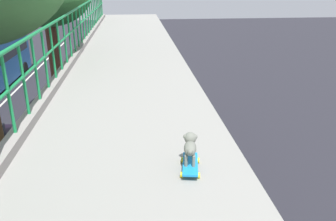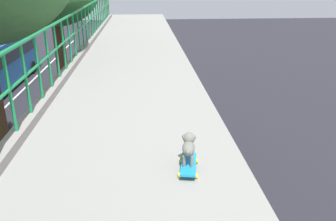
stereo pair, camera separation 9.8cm
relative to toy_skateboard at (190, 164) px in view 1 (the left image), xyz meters
The scene contains 2 objects.
toy_skateboard is the anchor object (origin of this frame).
small_dog 0.22m from the toy_skateboard, 85.17° to the left, with size 0.19×0.40×0.30m.
Camera 1 is at (1.35, -0.97, 7.21)m, focal length 35.95 mm.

